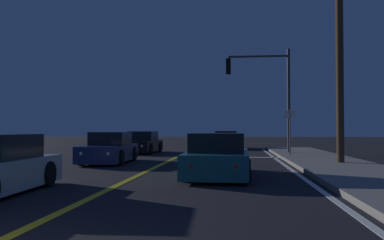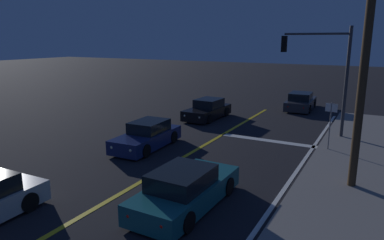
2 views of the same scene
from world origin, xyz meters
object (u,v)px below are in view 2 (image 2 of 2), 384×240
(car_far_approaching_charcoal, at_px, (301,102))
(car_side_waiting_navy, at_px, (147,136))
(street_sign_corner, at_px, (330,119))
(utility_pole_right, at_px, (367,43))
(car_distant_tail_black, at_px, (208,110))
(car_mid_block_teal, at_px, (185,190))
(traffic_signal_near_right, at_px, (323,65))

(car_far_approaching_charcoal, bearing_deg, car_side_waiting_navy, -111.15)
(car_far_approaching_charcoal, relative_size, street_sign_corner, 1.84)
(car_far_approaching_charcoal, distance_m, utility_pole_right, 16.08)
(car_distant_tail_black, xyz_separation_m, car_mid_block_teal, (5.20, -12.29, 0.00))
(car_distant_tail_black, bearing_deg, car_side_waiting_navy, 93.88)
(car_far_approaching_charcoal, height_order, traffic_signal_near_right, traffic_signal_near_right)
(car_mid_block_teal, relative_size, traffic_signal_near_right, 0.77)
(utility_pole_right, bearing_deg, car_mid_block_teal, -138.76)
(utility_pole_right, bearing_deg, car_far_approaching_charcoal, 108.48)
(car_far_approaching_charcoal, height_order, street_sign_corner, street_sign_corner)
(car_distant_tail_black, distance_m, traffic_signal_near_right, 8.37)
(car_mid_block_teal, bearing_deg, utility_pole_right, 42.20)
(car_side_waiting_navy, xyz_separation_m, utility_pole_right, (9.62, -0.63, 4.69))
(car_distant_tail_black, xyz_separation_m, street_sign_corner, (8.49, -3.96, 1.07))
(car_distant_tail_black, distance_m, street_sign_corner, 9.43)
(utility_pole_right, height_order, street_sign_corner, utility_pole_right)
(car_mid_block_teal, height_order, street_sign_corner, street_sign_corner)
(car_mid_block_teal, xyz_separation_m, street_sign_corner, (3.29, 8.33, 1.07))
(car_side_waiting_navy, bearing_deg, car_mid_block_teal, 133.61)
(car_mid_block_teal, bearing_deg, car_distant_tail_black, 113.90)
(utility_pole_right, bearing_deg, car_side_waiting_navy, 176.23)
(car_mid_block_teal, xyz_separation_m, utility_pole_right, (4.69, 4.11, 4.69))
(traffic_signal_near_right, distance_m, utility_pole_right, 7.51)
(car_side_waiting_navy, relative_size, traffic_signal_near_right, 0.72)
(car_mid_block_teal, distance_m, utility_pole_right, 7.80)
(car_far_approaching_charcoal, height_order, car_side_waiting_navy, same)
(street_sign_corner, bearing_deg, car_mid_block_teal, -111.55)
(car_side_waiting_navy, height_order, traffic_signal_near_right, traffic_signal_near_right)
(car_far_approaching_charcoal, height_order, car_mid_block_teal, same)
(car_far_approaching_charcoal, height_order, utility_pole_right, utility_pole_right)
(car_mid_block_teal, relative_size, car_side_waiting_navy, 1.07)
(car_distant_tail_black, relative_size, street_sign_corner, 1.75)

